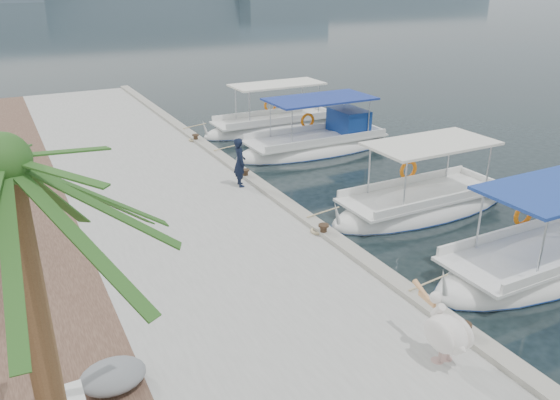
% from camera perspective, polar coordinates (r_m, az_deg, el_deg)
% --- Properties ---
extents(ground, '(400.00, 400.00, 0.00)m').
position_cam_1_polar(ground, '(13.87, 9.03, -7.68)').
color(ground, black).
rests_on(ground, ground).
extents(concrete_quay, '(6.00, 40.00, 0.50)m').
position_cam_1_polar(concrete_quay, '(16.53, -9.84, -1.63)').
color(concrete_quay, '#9F9F99').
rests_on(concrete_quay, ground).
extents(quay_curb, '(0.44, 40.00, 0.12)m').
position_cam_1_polar(quay_curb, '(17.37, -1.20, 1.01)').
color(quay_curb, gray).
rests_on(quay_curb, concrete_quay).
extents(cobblestone_strip, '(4.00, 40.00, 0.50)m').
position_cam_1_polar(cobblestone_strip, '(15.94, -27.16, -4.87)').
color(cobblestone_strip, '#4E3429').
rests_on(cobblestone_strip, ground).
extents(fishing_caique_b, '(7.23, 2.41, 2.83)m').
position_cam_1_polar(fishing_caique_b, '(15.45, 26.07, -6.04)').
color(fishing_caique_b, white).
rests_on(fishing_caique_b, ground).
extents(fishing_caique_c, '(6.57, 2.29, 2.83)m').
position_cam_1_polar(fishing_caique_c, '(17.77, 14.49, -0.74)').
color(fishing_caique_c, white).
rests_on(fishing_caique_c, ground).
extents(fishing_caique_d, '(7.40, 2.54, 2.83)m').
position_cam_1_polar(fishing_caique_d, '(23.41, 3.93, 5.68)').
color(fishing_caique_d, white).
rests_on(fishing_caique_d, ground).
extents(fishing_caique_e, '(7.28, 2.12, 2.83)m').
position_cam_1_polar(fishing_caique_e, '(26.47, -0.62, 7.55)').
color(fishing_caique_e, white).
rests_on(fishing_caique_e, ground).
extents(mooring_bollards, '(0.28, 20.28, 0.33)m').
position_cam_1_polar(mooring_bollards, '(14.46, 4.57, -3.05)').
color(mooring_bollards, black).
rests_on(mooring_bollards, concrete_quay).
extents(pelican, '(0.62, 1.54, 1.19)m').
position_cam_1_polar(pelican, '(10.24, 16.96, -12.99)').
color(pelican, tan).
rests_on(pelican, concrete_quay).
extents(fisherman, '(0.47, 0.64, 1.61)m').
position_cam_1_polar(fisherman, '(17.73, -4.22, 3.96)').
color(fisherman, black).
rests_on(fisherman, concrete_quay).
extents(date_palm, '(4.60, 4.60, 5.60)m').
position_cam_1_polar(date_palm, '(6.03, -26.93, 3.29)').
color(date_palm, brown).
rests_on(date_palm, cobblestone_strip).
extents(tarp_bundle, '(1.10, 0.90, 0.40)m').
position_cam_1_polar(tarp_bundle, '(9.95, -17.07, -17.17)').
color(tarp_bundle, slate).
rests_on(tarp_bundle, cobblestone_strip).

